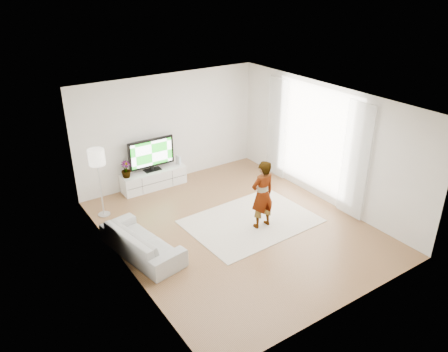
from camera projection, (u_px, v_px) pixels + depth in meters
floor at (236, 227)px, 9.46m from camera, size 6.00×6.00×0.00m
ceiling at (238, 101)px, 8.27m from camera, size 6.00×6.00×0.00m
wall_left at (120, 201)px, 7.61m from camera, size 0.02×6.00×2.80m
wall_right at (325, 144)px, 10.12m from camera, size 0.02×6.00×2.80m
wall_back at (169, 128)px, 11.12m from camera, size 5.00×0.02×2.80m
wall_front at (351, 236)px, 6.61m from camera, size 5.00×0.02×2.80m
window at (315, 138)px, 10.32m from camera, size 0.01×2.60×2.50m
curtain_near at (355, 161)px, 9.34m from camera, size 0.04×0.70×2.60m
curtain_far at (277, 128)px, 11.30m from camera, size 0.04×0.70×2.60m
media_console at (154, 179)px, 11.12m from camera, size 1.67×0.47×0.47m
television at (151, 154)px, 10.85m from camera, size 1.20×0.24×0.83m
game_console at (178, 160)px, 11.34m from camera, size 0.07×0.18×0.24m
potted_plant at (126, 169)px, 10.58m from camera, size 0.24×0.24×0.42m
rug at (251, 221)px, 9.69m from camera, size 2.84×2.10×0.01m
player at (262, 195)px, 9.18m from camera, size 0.56×0.37×1.53m
sofa at (142, 241)px, 8.48m from camera, size 1.09×2.03×0.56m
floor_lamp at (97, 160)px, 9.38m from camera, size 0.36×0.36×1.60m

